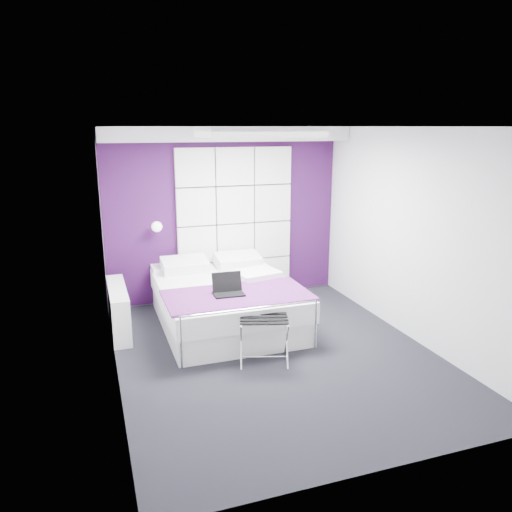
# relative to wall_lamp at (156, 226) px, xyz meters

# --- Properties ---
(floor) EXTENTS (4.40, 4.40, 0.00)m
(floor) POSITION_rel_wall_lamp_xyz_m (1.05, -2.06, -1.22)
(floor) COLOR black
(floor) RESTS_ON ground
(ceiling) EXTENTS (4.40, 4.40, 0.00)m
(ceiling) POSITION_rel_wall_lamp_xyz_m (1.05, -2.06, 1.38)
(ceiling) COLOR white
(ceiling) RESTS_ON wall_back
(wall_back) EXTENTS (3.60, 0.00, 3.60)m
(wall_back) POSITION_rel_wall_lamp_xyz_m (1.05, 0.14, 0.08)
(wall_back) COLOR silver
(wall_back) RESTS_ON floor
(wall_left) EXTENTS (0.00, 4.40, 4.40)m
(wall_left) POSITION_rel_wall_lamp_xyz_m (-0.75, -2.06, 0.08)
(wall_left) COLOR silver
(wall_left) RESTS_ON floor
(wall_right) EXTENTS (0.00, 4.40, 4.40)m
(wall_right) POSITION_rel_wall_lamp_xyz_m (2.85, -2.06, 0.08)
(wall_right) COLOR silver
(wall_right) RESTS_ON floor
(accent_wall) EXTENTS (3.58, 0.02, 2.58)m
(accent_wall) POSITION_rel_wall_lamp_xyz_m (1.05, 0.13, 0.08)
(accent_wall) COLOR #330D3B
(accent_wall) RESTS_ON wall_back
(soffit) EXTENTS (3.58, 0.50, 0.20)m
(soffit) POSITION_rel_wall_lamp_xyz_m (1.05, -0.11, 1.28)
(soffit) COLOR white
(soffit) RESTS_ON wall_back
(headboard) EXTENTS (1.80, 0.08, 2.30)m
(headboard) POSITION_rel_wall_lamp_xyz_m (1.20, 0.08, -0.05)
(headboard) COLOR white
(headboard) RESTS_ON wall_back
(skylight) EXTENTS (1.36, 0.86, 0.12)m
(skylight) POSITION_rel_wall_lamp_xyz_m (1.05, -1.46, 1.33)
(skylight) COLOR white
(skylight) RESTS_ON ceiling
(wall_lamp) EXTENTS (0.15, 0.15, 0.15)m
(wall_lamp) POSITION_rel_wall_lamp_xyz_m (0.00, 0.00, 0.00)
(wall_lamp) COLOR white
(wall_lamp) RESTS_ON wall_back
(radiator) EXTENTS (0.22, 1.20, 0.60)m
(radiator) POSITION_rel_wall_lamp_xyz_m (-0.64, -0.76, -0.92)
(radiator) COLOR white
(radiator) RESTS_ON floor
(bed) EXTENTS (1.78, 2.15, 0.75)m
(bed) POSITION_rel_wall_lamp_xyz_m (0.74, -0.99, -0.90)
(bed) COLOR white
(bed) RESTS_ON floor
(nightstand) EXTENTS (0.50, 0.39, 0.06)m
(nightstand) POSITION_rel_wall_lamp_xyz_m (0.14, -0.04, -0.61)
(nightstand) COLOR white
(nightstand) RESTS_ON wall_back
(luggage_rack) EXTENTS (0.54, 0.39, 0.53)m
(luggage_rack) POSITION_rel_wall_lamp_xyz_m (0.85, -2.20, -0.96)
(luggage_rack) COLOR silver
(luggage_rack) RESTS_ON floor
(laptop) EXTENTS (0.37, 0.26, 0.26)m
(laptop) POSITION_rel_wall_lamp_xyz_m (0.64, -1.47, -0.55)
(laptop) COLOR black
(laptop) RESTS_ON bed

